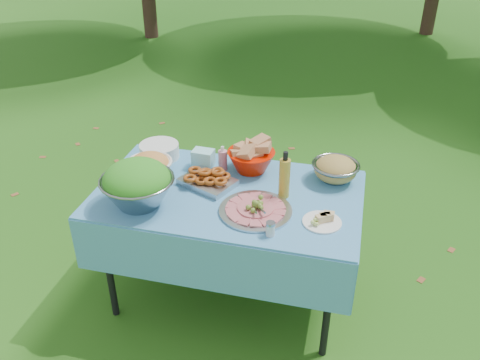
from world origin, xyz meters
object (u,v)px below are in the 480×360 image
(salad_bowl, at_px, (137,184))
(charcuterie_platter, at_px, (256,205))
(plate_stack, at_px, (159,151))
(pasta_bowl_steel, at_px, (335,169))
(bread_bowl, at_px, (251,156))
(picnic_table, at_px, (228,247))
(oil_bottle, at_px, (285,175))

(salad_bowl, xyz_separation_m, charcuterie_platter, (0.62, 0.08, -0.08))
(plate_stack, bearing_deg, charcuterie_platter, -31.96)
(pasta_bowl_steel, bearing_deg, bread_bowl, -179.12)
(salad_bowl, distance_m, charcuterie_platter, 0.63)
(charcuterie_platter, bearing_deg, plate_stack, 148.04)
(picnic_table, distance_m, plate_stack, 0.73)
(bread_bowl, bearing_deg, pasta_bowl_steel, 0.88)
(charcuterie_platter, bearing_deg, bread_bowl, 105.95)
(pasta_bowl_steel, bearing_deg, charcuterie_platter, -130.75)
(plate_stack, distance_m, bread_bowl, 0.59)
(plate_stack, distance_m, charcuterie_platter, 0.84)
(salad_bowl, bearing_deg, oil_bottle, 20.00)
(bread_bowl, distance_m, oil_bottle, 0.34)
(bread_bowl, bearing_deg, salad_bowl, -134.40)
(picnic_table, bearing_deg, pasta_bowl_steel, 27.04)
(plate_stack, relative_size, charcuterie_platter, 0.63)
(picnic_table, xyz_separation_m, salad_bowl, (-0.43, -0.23, 0.51))
(picnic_table, height_order, charcuterie_platter, charcuterie_platter)
(salad_bowl, relative_size, charcuterie_platter, 1.01)
(picnic_table, height_order, plate_stack, plate_stack)
(picnic_table, distance_m, oil_bottle, 0.60)
(plate_stack, bearing_deg, oil_bottle, -17.36)
(bread_bowl, xyz_separation_m, oil_bottle, (0.24, -0.24, 0.04))
(salad_bowl, xyz_separation_m, oil_bottle, (0.73, 0.27, 0.01))
(pasta_bowl_steel, bearing_deg, salad_bowl, -152.55)
(salad_bowl, xyz_separation_m, plate_stack, (-0.09, 0.52, -0.08))
(pasta_bowl_steel, bearing_deg, oil_bottle, -136.00)
(bread_bowl, height_order, pasta_bowl_steel, bread_bowl)
(bread_bowl, bearing_deg, plate_stack, 178.12)
(salad_bowl, height_order, charcuterie_platter, salad_bowl)
(plate_stack, bearing_deg, bread_bowl, -1.88)
(plate_stack, height_order, charcuterie_platter, plate_stack)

